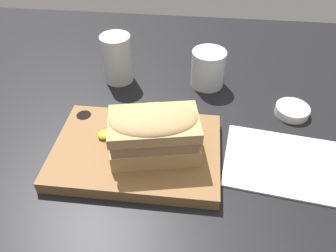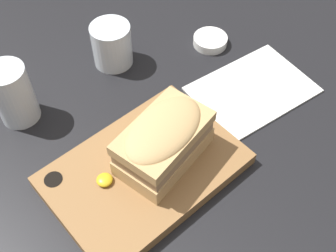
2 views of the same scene
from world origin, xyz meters
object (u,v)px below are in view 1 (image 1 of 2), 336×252
serving_board (137,151)px  napkin (286,163)px  sandwich (154,132)px  wine_glass (208,69)px  water_glass (118,62)px  condiment_dish (292,110)px

serving_board → napkin: serving_board is taller
sandwich → wine_glass: (8.58, 24.87, -2.98)cm
sandwich → napkin: size_ratio=0.70×
sandwich → wine_glass: bearing=71.0°
water_glass → wine_glass: (20.63, 0.33, -0.85)cm
wine_glass → napkin: size_ratio=0.36×
sandwich → water_glass: 27.42cm
sandwich → condiment_dish: 31.40cm
sandwich → condiment_dish: (26.38, 15.92, -6.03)cm
serving_board → napkin: bearing=1.8°
serving_board → napkin: size_ratio=1.27×
water_glass → condiment_dish: bearing=-12.6°
water_glass → napkin: 42.29cm
water_glass → condiment_dish: water_glass is taller
condiment_dish → sandwich: bearing=-148.9°
napkin → condiment_dish: 14.71cm
water_glass → wine_glass: water_glass is taller
condiment_dish → serving_board: bearing=-153.1°
serving_board → condiment_dish: bearing=26.9°
wine_glass → condiment_dish: (17.81, -8.95, -3.05)cm
napkin → condiment_dish: size_ratio=3.37×
napkin → condiment_dish: condiment_dish is taller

